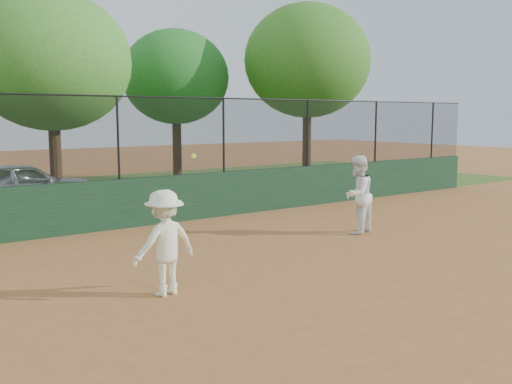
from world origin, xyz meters
TOP-DOWN VIEW (x-y plane):
  - ground at (0.00, 0.00)m, footprint 80.00×80.00m
  - back_wall at (0.00, 6.00)m, footprint 26.00×0.20m
  - grass_strip at (0.00, 12.00)m, footprint 36.00×12.00m
  - parked_car at (-1.60, 10.57)m, footprint 4.07×1.66m
  - player_second at (3.70, 2.18)m, footprint 1.04×0.91m
  - player_main at (-2.02, 0.70)m, footprint 1.10×0.70m
  - fence_assembly at (-0.03, 6.00)m, footprint 26.00×0.06m
  - tree_2 at (-0.54, 10.80)m, footprint 4.86×4.42m
  - tree_3 at (4.98, 13.22)m, footprint 4.27×3.88m
  - tree_4 at (9.43, 10.50)m, footprint 5.21×4.74m

SIDE VIEW (x-z plane):
  - ground at x=0.00m, z-range 0.00..0.00m
  - grass_strip at x=0.00m, z-range 0.00..0.01m
  - back_wall at x=0.00m, z-range 0.00..1.20m
  - parked_car at x=-1.60m, z-range 0.00..1.38m
  - player_main at x=-2.02m, z-range -0.27..1.89m
  - player_second at x=3.70m, z-range 0.00..1.81m
  - fence_assembly at x=-0.03m, z-range 1.24..3.24m
  - tree_3 at x=4.98m, z-range 1.17..7.23m
  - tree_2 at x=-0.54m, z-range 1.11..7.57m
  - tree_4 at x=9.43m, z-range 1.30..8.43m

